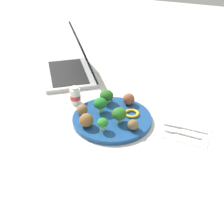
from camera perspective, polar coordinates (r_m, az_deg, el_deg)
ground_plane at (r=1.00m, az=-0.00°, el=-1.73°), size 4.00×4.00×0.00m
plate at (r=1.00m, az=-0.00°, el=-1.35°), size 0.28×0.28×0.02m
broccoli_floret_front_right at (r=1.00m, az=-2.42°, el=1.72°), size 0.05×0.05×0.06m
broccoli_floret_back_right at (r=0.95m, az=1.48°, el=-0.41°), size 0.05×0.05×0.05m
broccoli_floret_near_rim at (r=1.06m, az=-1.11°, el=3.33°), size 0.05×0.05×0.05m
broccoli_floret_center at (r=0.91m, az=-1.88°, el=-2.27°), size 0.04×0.04×0.05m
meatball_mid_left at (r=1.05m, az=3.41°, el=2.63°), size 0.04×0.04×0.04m
meatball_far_rim at (r=0.92m, az=4.30°, el=-2.61°), size 0.04×0.04×0.04m
meatball_back_right at (r=0.94m, az=-5.21°, el=-1.68°), size 0.05×0.05×0.05m
meatball_back_left at (r=1.00m, az=-6.06°, el=0.47°), size 0.04×0.04×0.04m
pepper_ring_mid_right at (r=1.00m, az=4.00°, el=-0.29°), size 0.07×0.07×0.01m
napkin at (r=0.98m, az=14.31°, el=-3.80°), size 0.17×0.12×0.01m
fork at (r=0.96m, az=13.67°, el=-4.04°), size 0.12×0.02×0.01m
knife at (r=0.99m, az=14.17°, el=-2.90°), size 0.15×0.02×0.01m
yogurt_bottle at (r=1.09m, az=-7.47°, el=3.23°), size 0.04×0.04×0.07m
laptop at (r=1.32m, az=-8.09°, el=9.00°), size 0.37×0.39×0.21m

